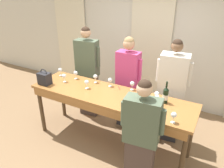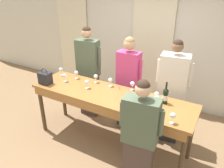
# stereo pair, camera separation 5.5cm
# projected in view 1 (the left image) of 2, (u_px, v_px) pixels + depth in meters

# --- Properties ---
(ground_plane) EXTENTS (18.00, 18.00, 0.00)m
(ground_plane) POSITION_uv_depth(u_px,v_px,m) (110.00, 142.00, 3.92)
(ground_plane) COLOR #846647
(wall_back) EXTENTS (12.00, 0.06, 2.80)m
(wall_back) POSITION_uv_depth(u_px,v_px,m) (151.00, 42.00, 4.81)
(wall_back) COLOR beige
(wall_back) RESTS_ON ground_plane
(curtain_panel_left) EXTENTS (0.91, 0.03, 2.69)m
(curtain_panel_left) POSITION_uv_depth(u_px,v_px,m) (71.00, 34.00, 5.71)
(curtain_panel_left) COLOR beige
(curtain_panel_left) RESTS_ON ground_plane
(curtain_panel_center) EXTENTS (0.91, 0.03, 2.69)m
(curtain_panel_center) POSITION_uv_depth(u_px,v_px,m) (150.00, 45.00, 4.78)
(curtain_panel_center) COLOR beige
(curtain_panel_center) RESTS_ON ground_plane
(tasting_bar) EXTENTS (2.71, 0.75, 0.98)m
(tasting_bar) POSITION_uv_depth(u_px,v_px,m) (109.00, 101.00, 3.51)
(tasting_bar) COLOR #9E6633
(tasting_bar) RESTS_ON ground_plane
(wine_bottle) EXTENTS (0.08, 0.08, 0.34)m
(wine_bottle) POSITION_uv_depth(u_px,v_px,m) (165.00, 95.00, 3.20)
(wine_bottle) COLOR black
(wine_bottle) RESTS_ON tasting_bar
(handbag) EXTENTS (0.21, 0.15, 0.28)m
(handbag) POSITION_uv_depth(u_px,v_px,m) (44.00, 78.00, 3.79)
(handbag) COLOR #232328
(handbag) RESTS_ON tasting_bar
(wine_glass_front_left) EXTENTS (0.08, 0.08, 0.15)m
(wine_glass_front_left) POSITION_uv_depth(u_px,v_px,m) (64.00, 76.00, 3.87)
(wine_glass_front_left) COLOR white
(wine_glass_front_left) RESTS_ON tasting_bar
(wine_glass_front_mid) EXTENTS (0.08, 0.08, 0.15)m
(wine_glass_front_mid) POSITION_uv_depth(u_px,v_px,m) (157.00, 98.00, 3.17)
(wine_glass_front_mid) COLOR white
(wine_glass_front_mid) RESTS_ON tasting_bar
(wine_glass_front_right) EXTENTS (0.08, 0.08, 0.15)m
(wine_glass_front_right) POSITION_uv_depth(u_px,v_px,m) (76.00, 73.00, 3.99)
(wine_glass_front_right) COLOR white
(wine_glass_front_right) RESTS_ON tasting_bar
(wine_glass_center_left) EXTENTS (0.08, 0.08, 0.15)m
(wine_glass_center_left) POSITION_uv_depth(u_px,v_px,m) (132.00, 84.00, 3.59)
(wine_glass_center_left) COLOR white
(wine_glass_center_left) RESTS_ON tasting_bar
(wine_glass_center_mid) EXTENTS (0.08, 0.08, 0.15)m
(wine_glass_center_mid) POSITION_uv_depth(u_px,v_px,m) (87.00, 82.00, 3.63)
(wine_glass_center_mid) COLOR white
(wine_glass_center_mid) RESTS_ON tasting_bar
(wine_glass_center_right) EXTENTS (0.08, 0.08, 0.15)m
(wine_glass_center_right) POSITION_uv_depth(u_px,v_px,m) (95.00, 77.00, 3.84)
(wine_glass_center_right) COLOR white
(wine_glass_center_right) RESTS_ON tasting_bar
(wine_glass_back_left) EXTENTS (0.08, 0.08, 0.15)m
(wine_glass_back_left) POSITION_uv_depth(u_px,v_px,m) (110.00, 80.00, 3.71)
(wine_glass_back_left) COLOR white
(wine_glass_back_left) RESTS_ON tasting_bar
(wine_glass_back_mid) EXTENTS (0.08, 0.08, 0.15)m
(wine_glass_back_mid) POSITION_uv_depth(u_px,v_px,m) (60.00, 70.00, 4.12)
(wine_glass_back_mid) COLOR white
(wine_glass_back_mid) RESTS_ON tasting_bar
(wine_glass_back_right) EXTENTS (0.08, 0.08, 0.15)m
(wine_glass_back_right) POSITION_uv_depth(u_px,v_px,m) (157.00, 94.00, 3.26)
(wine_glass_back_right) COLOR white
(wine_glass_back_right) RESTS_ON tasting_bar
(wine_glass_near_host) EXTENTS (0.08, 0.08, 0.15)m
(wine_glass_near_host) POSITION_uv_depth(u_px,v_px,m) (174.00, 115.00, 2.76)
(wine_glass_near_host) COLOR white
(wine_glass_near_host) RESTS_ON tasting_bar
(pen) EXTENTS (0.09, 0.12, 0.01)m
(pen) POSITION_uv_depth(u_px,v_px,m) (119.00, 88.00, 3.69)
(pen) COLOR maroon
(pen) RESTS_ON tasting_bar
(guest_olive_jacket) EXTENTS (0.56, 0.28, 1.86)m
(guest_olive_jacket) POSITION_uv_depth(u_px,v_px,m) (88.00, 73.00, 4.37)
(guest_olive_jacket) COLOR #473833
(guest_olive_jacket) RESTS_ON ground_plane
(guest_pink_top) EXTENTS (0.52, 0.22, 1.78)m
(guest_pink_top) POSITION_uv_depth(u_px,v_px,m) (128.00, 83.00, 4.00)
(guest_pink_top) COLOR #28282D
(guest_pink_top) RESTS_ON ground_plane
(guest_cream_sweater) EXTENTS (0.56, 0.33, 1.83)m
(guest_cream_sweater) POSITION_uv_depth(u_px,v_px,m) (171.00, 93.00, 3.66)
(guest_cream_sweater) COLOR #28282D
(guest_cream_sweater) RESTS_ON ground_plane
(host_pouring) EXTENTS (0.55, 0.26, 1.64)m
(host_pouring) POSITION_uv_depth(u_px,v_px,m) (141.00, 138.00, 2.75)
(host_pouring) COLOR #473833
(host_pouring) RESTS_ON ground_plane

